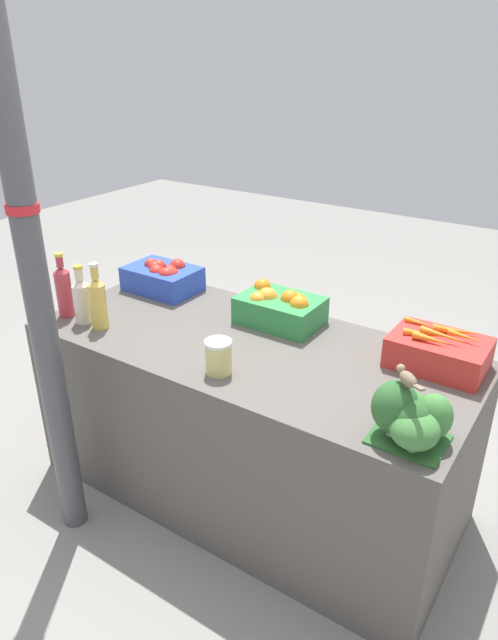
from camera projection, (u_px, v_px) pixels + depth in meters
ground_plane at (249, 488)px, 2.61m from camera, size 10.00×10.00×0.00m
market_table at (249, 420)px, 2.45m from camera, size 1.79×0.79×0.75m
support_pole at (23, 211)px, 1.86m from camera, size 0.11×0.11×2.68m
apple_crate at (163, 277)px, 2.75m from camera, size 0.34×0.24×0.15m
orange_crate at (280, 308)px, 2.43m from camera, size 0.34×0.24×0.16m
carrot_crate at (438, 351)px, 2.09m from camera, size 0.34×0.24×0.15m
broccoli_pile at (410, 417)px, 1.67m from camera, size 0.23×0.22×0.19m
juice_bottle_ruby at (64, 290)px, 2.47m from camera, size 0.07×0.07×0.29m
juice_bottle_cloudy at (82, 299)px, 2.42m from camera, size 0.08×0.08×0.26m
juice_bottle_golden at (98, 302)px, 2.36m from camera, size 0.07×0.07×0.29m
pickle_jar at (219, 357)px, 2.05m from camera, size 0.10×0.10×0.13m
sparrow_bird at (407, 378)px, 1.62m from camera, size 0.11×0.09×0.05m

